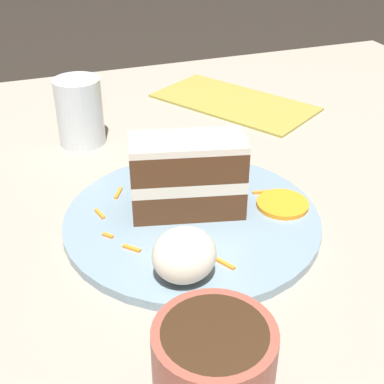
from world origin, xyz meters
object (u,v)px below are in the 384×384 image
at_px(menu_card, 234,102).
at_px(drinking_glass, 80,116).
at_px(plate, 192,220).
at_px(cream_dollop, 184,255).
at_px(orange_garnish, 282,204).
at_px(coffee_mug, 213,377).
at_px(cake_slice, 188,176).

bearing_deg(menu_card, drinking_glass, -18.69).
relative_size(plate, cream_dollop, 4.69).
relative_size(cream_dollop, orange_garnish, 1.02).
relative_size(cream_dollop, drinking_glass, 0.64).
height_order(coffee_mug, menu_card, coffee_mug).
bearing_deg(drinking_glass, orange_garnish, -55.09).
height_order(plate, cake_slice, cake_slice).
bearing_deg(coffee_mug, orange_garnish, 52.07).
bearing_deg(orange_garnish, cake_slice, 164.51).
xyz_separation_m(plate, orange_garnish, (0.11, -0.02, 0.01)).
height_order(cream_dollop, coffee_mug, coffee_mug).
bearing_deg(menu_card, cake_slice, 26.02).
relative_size(drinking_glass, coffee_mug, 1.02).
distance_m(drinking_glass, coffee_mug, 0.51).
bearing_deg(plate, orange_garnish, -8.84).
bearing_deg(drinking_glass, cake_slice, -71.37).
height_order(drinking_glass, menu_card, drinking_glass).
height_order(orange_garnish, menu_card, orange_garnish).
xyz_separation_m(orange_garnish, coffee_mug, (-0.18, -0.23, 0.04)).
relative_size(orange_garnish, drinking_glass, 0.62).
height_order(cream_dollop, drinking_glass, drinking_glass).
xyz_separation_m(drinking_glass, coffee_mug, (0.01, -0.51, 0.01)).
bearing_deg(cake_slice, coffee_mug, -1.96).
xyz_separation_m(cake_slice, menu_card, (0.19, 0.30, -0.05)).
bearing_deg(menu_card, orange_garnish, 44.12).
bearing_deg(plate, cake_slice, 91.25).
bearing_deg(cream_dollop, drinking_glass, 96.18).
relative_size(cake_slice, coffee_mug, 1.43).
height_order(cake_slice, cream_dollop, cake_slice).
bearing_deg(cake_slice, plate, 15.00).
bearing_deg(cream_dollop, cake_slice, 68.93).
height_order(drinking_glass, coffee_mug, drinking_glass).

